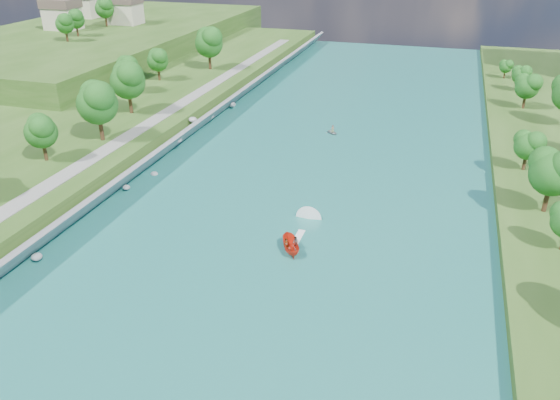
% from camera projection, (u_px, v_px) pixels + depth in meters
% --- Properties ---
extents(ground, '(260.00, 260.00, 0.00)m').
position_uv_depth(ground, '(255.00, 267.00, 64.00)').
color(ground, '#2D5119').
rests_on(ground, ground).
extents(river_water, '(55.00, 240.00, 0.10)m').
position_uv_depth(river_water, '(300.00, 195.00, 81.06)').
color(river_water, '#196259').
rests_on(river_water, ground).
extents(berm_west, '(45.00, 240.00, 3.50)m').
position_uv_depth(berm_west, '(19.00, 148.00, 93.51)').
color(berm_west, '#2D5119').
rests_on(berm_west, ground).
extents(ridge_west, '(60.00, 120.00, 9.00)m').
position_uv_depth(ridge_west, '(103.00, 42.00, 164.91)').
color(ridge_west, '#2D5119').
rests_on(ridge_west, ground).
extents(riprap_bank, '(3.81, 236.00, 4.11)m').
position_uv_depth(riprap_bank, '(142.00, 166.00, 86.51)').
color(riprap_bank, slate).
rests_on(riprap_bank, ground).
extents(riverside_path, '(3.00, 200.00, 0.10)m').
position_uv_depth(riverside_path, '(107.00, 149.00, 88.08)').
color(riverside_path, gray).
rests_on(riverside_path, berm_west).
extents(ridge_houses, '(29.50, 29.50, 8.40)m').
position_uv_depth(ridge_houses, '(91.00, 9.00, 166.86)').
color(ridge_houses, beige).
rests_on(ridge_houses, ridge_west).
extents(trees_ridge, '(9.44, 38.62, 9.84)m').
position_uv_depth(trees_ridge, '(95.00, 15.00, 154.93)').
color(trees_ridge, '#185316').
rests_on(trees_ridge, ridge_west).
extents(motorboat, '(3.66, 19.23, 1.93)m').
position_uv_depth(motorboat, '(293.00, 241.00, 67.55)').
color(motorboat, red).
rests_on(motorboat, river_water).
extents(raft, '(3.22, 3.22, 1.64)m').
position_uv_depth(raft, '(333.00, 132.00, 104.84)').
color(raft, gray).
rests_on(raft, river_water).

